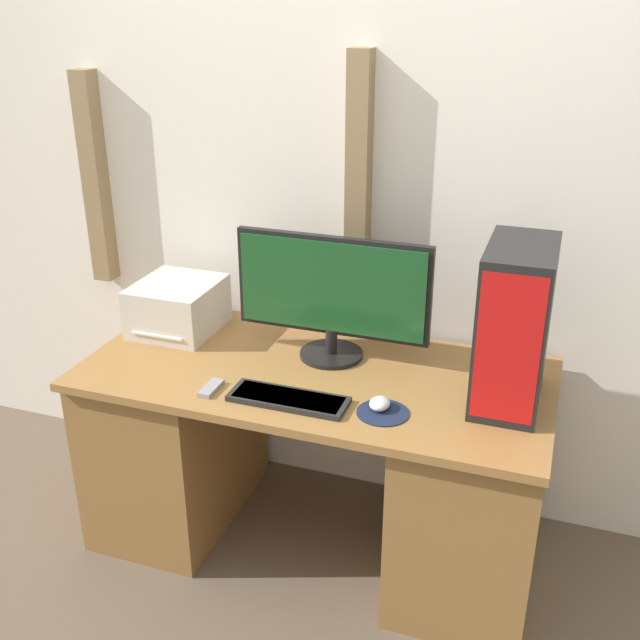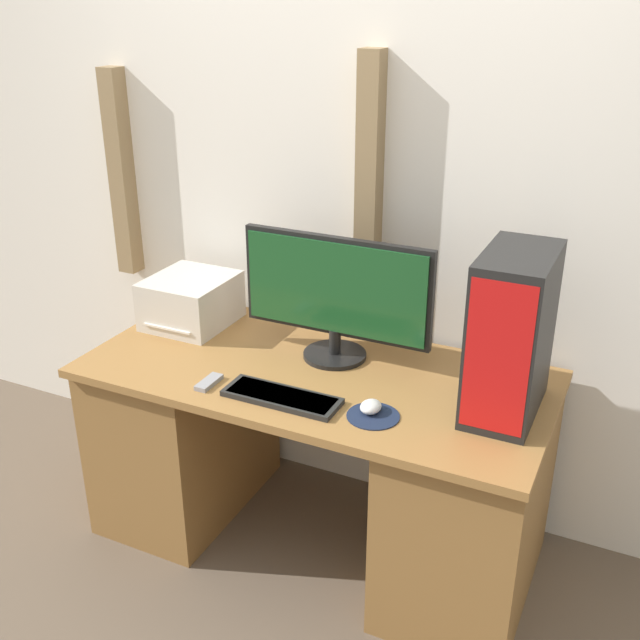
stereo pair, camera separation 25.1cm
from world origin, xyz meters
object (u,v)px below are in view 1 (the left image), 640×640
at_px(keyboard, 288,399).
at_px(remote_control, 211,388).
at_px(printer, 178,307).
at_px(mouse, 380,404).
at_px(computer_tower, 514,326).
at_px(monitor, 332,292).

relative_size(keyboard, remote_control, 3.36).
bearing_deg(printer, mouse, -20.47).
bearing_deg(computer_tower, printer, 173.94).
height_order(monitor, computer_tower, computer_tower).
height_order(mouse, computer_tower, computer_tower).
relative_size(monitor, computer_tower, 1.35).
relative_size(keyboard, printer, 1.16).
height_order(printer, remote_control, printer).
bearing_deg(computer_tower, mouse, -151.47).
bearing_deg(monitor, printer, 177.74).
distance_m(monitor, mouse, 0.46).
relative_size(computer_tower, printer, 1.56).
bearing_deg(remote_control, mouse, 6.48).
bearing_deg(remote_control, computer_tower, 15.89).
distance_m(computer_tower, remote_control, 1.00).
xyz_separation_m(computer_tower, remote_control, (-0.93, -0.26, -0.25)).
relative_size(keyboard, mouse, 4.76).
height_order(monitor, mouse, monitor).
distance_m(computer_tower, printer, 1.28).
relative_size(monitor, printer, 2.09).
height_order(monitor, keyboard, monitor).
distance_m(keyboard, mouse, 0.29).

